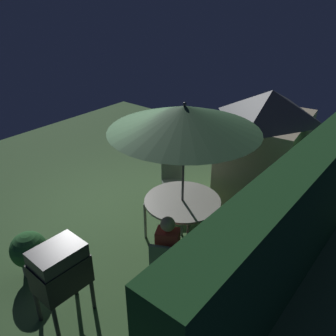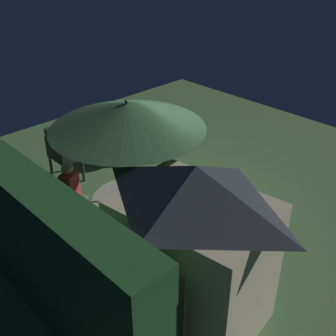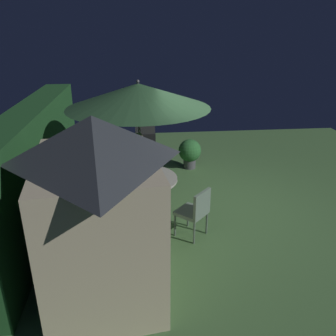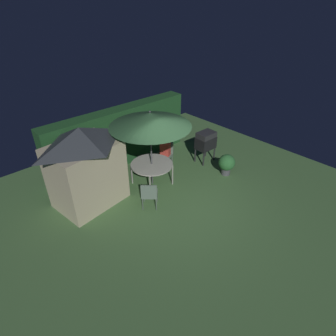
{
  "view_description": "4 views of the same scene",
  "coord_description": "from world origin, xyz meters",
  "px_view_note": "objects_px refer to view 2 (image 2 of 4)",
  "views": [
    {
      "loc": [
        4.16,
        4.73,
        4.19
      ],
      "look_at": [
        -0.31,
        1.09,
        1.19
      ],
      "focal_mm": 37.38,
      "sensor_mm": 36.0,
      "label": 1
    },
    {
      "loc": [
        -4.86,
        5.34,
        4.87
      ],
      "look_at": [
        0.06,
        0.53,
        0.88
      ],
      "focal_mm": 44.5,
      "sensor_mm": 36.0,
      "label": 2
    },
    {
      "loc": [
        -6.03,
        1.68,
        3.4
      ],
      "look_at": [
        -0.08,
        1.07,
        0.96
      ],
      "focal_mm": 36.71,
      "sensor_mm": 36.0,
      "label": 3
    },
    {
      "loc": [
        -4.88,
        -4.36,
        5.41
      ],
      "look_at": [
        -0.08,
        0.84,
        0.96
      ],
      "focal_mm": 29.3,
      "sensor_mm": 36.0,
      "label": 4
    }
  ],
  "objects_px": {
    "patio_table": "(132,200)",
    "chair_near_shed": "(67,197)",
    "garden_shed": "(193,246)",
    "patio_umbrella": "(127,116)",
    "bbq_grill": "(64,145)",
    "chair_far_side": "(202,209)",
    "potted_plant_by_shed": "(111,148)",
    "person_in_red": "(69,185)"
  },
  "relations": [
    {
      "from": "chair_far_side",
      "to": "patio_umbrella",
      "type": "bearing_deg",
      "value": 46.55
    },
    {
      "from": "patio_table",
      "to": "patio_umbrella",
      "type": "height_order",
      "value": "patio_umbrella"
    },
    {
      "from": "chair_near_shed",
      "to": "patio_table",
      "type": "bearing_deg",
      "value": -153.16
    },
    {
      "from": "patio_umbrella",
      "to": "potted_plant_by_shed",
      "type": "distance_m",
      "value": 3.26
    },
    {
      "from": "garden_shed",
      "to": "potted_plant_by_shed",
      "type": "xyz_separation_m",
      "value": [
        4.29,
        -1.9,
        -0.82
      ]
    },
    {
      "from": "potted_plant_by_shed",
      "to": "bbq_grill",
      "type": "bearing_deg",
      "value": 82.42
    },
    {
      "from": "chair_far_side",
      "to": "potted_plant_by_shed",
      "type": "height_order",
      "value": "chair_far_side"
    },
    {
      "from": "garden_shed",
      "to": "potted_plant_by_shed",
      "type": "distance_m",
      "value": 4.76
    },
    {
      "from": "patio_table",
      "to": "chair_near_shed",
      "type": "distance_m",
      "value": 1.34
    },
    {
      "from": "garden_shed",
      "to": "patio_table",
      "type": "xyz_separation_m",
      "value": [
        1.98,
        -0.58,
        -0.53
      ]
    },
    {
      "from": "chair_near_shed",
      "to": "potted_plant_by_shed",
      "type": "bearing_deg",
      "value": -59.25
    },
    {
      "from": "patio_umbrella",
      "to": "chair_near_shed",
      "type": "distance_m",
      "value": 2.23
    },
    {
      "from": "patio_umbrella",
      "to": "bbq_grill",
      "type": "distance_m",
      "value": 2.88
    },
    {
      "from": "bbq_grill",
      "to": "chair_far_side",
      "type": "bearing_deg",
      "value": -167.85
    },
    {
      "from": "chair_far_side",
      "to": "person_in_red",
      "type": "bearing_deg",
      "value": 36.7
    },
    {
      "from": "bbq_grill",
      "to": "potted_plant_by_shed",
      "type": "bearing_deg",
      "value": -97.58
    },
    {
      "from": "patio_umbrella",
      "to": "chair_far_side",
      "type": "relative_size",
      "value": 2.88
    },
    {
      "from": "garden_shed",
      "to": "chair_near_shed",
      "type": "bearing_deg",
      "value": 0.21
    },
    {
      "from": "patio_table",
      "to": "potted_plant_by_shed",
      "type": "bearing_deg",
      "value": -29.57
    },
    {
      "from": "potted_plant_by_shed",
      "to": "person_in_red",
      "type": "relative_size",
      "value": 0.61
    },
    {
      "from": "patio_table",
      "to": "person_in_red",
      "type": "xyz_separation_m",
      "value": [
        1.1,
        0.56,
        0.05
      ]
    },
    {
      "from": "patio_table",
      "to": "patio_umbrella",
      "type": "bearing_deg",
      "value": 94.76
    },
    {
      "from": "garden_shed",
      "to": "person_in_red",
      "type": "height_order",
      "value": "garden_shed"
    },
    {
      "from": "garden_shed",
      "to": "chair_near_shed",
      "type": "xyz_separation_m",
      "value": [
        3.16,
        0.01,
        -0.74
      ]
    },
    {
      "from": "garden_shed",
      "to": "bbq_grill",
      "type": "height_order",
      "value": "garden_shed"
    },
    {
      "from": "garden_shed",
      "to": "person_in_red",
      "type": "bearing_deg",
      "value": -0.5
    },
    {
      "from": "patio_table",
      "to": "person_in_red",
      "type": "relative_size",
      "value": 1.09
    },
    {
      "from": "garden_shed",
      "to": "patio_umbrella",
      "type": "height_order",
      "value": "patio_umbrella"
    },
    {
      "from": "chair_far_side",
      "to": "potted_plant_by_shed",
      "type": "distance_m",
      "value": 3.19
    },
    {
      "from": "bbq_grill",
      "to": "person_in_red",
      "type": "relative_size",
      "value": 0.95
    },
    {
      "from": "patio_umbrella",
      "to": "bbq_grill",
      "type": "xyz_separation_m",
      "value": [
        2.46,
        -0.18,
        -1.48
      ]
    },
    {
      "from": "bbq_grill",
      "to": "chair_far_side",
      "type": "xyz_separation_m",
      "value": [
        -3.31,
        -0.71,
        -0.33
      ]
    },
    {
      "from": "bbq_grill",
      "to": "person_in_red",
      "type": "distance_m",
      "value": 1.55
    },
    {
      "from": "person_in_red",
      "to": "potted_plant_by_shed",
      "type": "bearing_deg",
      "value": -57.05
    },
    {
      "from": "garden_shed",
      "to": "patio_umbrella",
      "type": "distance_m",
      "value": 2.32
    },
    {
      "from": "person_in_red",
      "to": "patio_table",
      "type": "bearing_deg",
      "value": -153.16
    },
    {
      "from": "garden_shed",
      "to": "bbq_grill",
      "type": "distance_m",
      "value": 4.52
    },
    {
      "from": "patio_table",
      "to": "potted_plant_by_shed",
      "type": "height_order",
      "value": "patio_table"
    },
    {
      "from": "garden_shed",
      "to": "potted_plant_by_shed",
      "type": "height_order",
      "value": "garden_shed"
    },
    {
      "from": "chair_near_shed",
      "to": "potted_plant_by_shed",
      "type": "distance_m",
      "value": 2.22
    },
    {
      "from": "garden_shed",
      "to": "bbq_grill",
      "type": "bearing_deg",
      "value": -9.81
    },
    {
      "from": "patio_umbrella",
      "to": "person_in_red",
      "type": "xyz_separation_m",
      "value": [
        1.1,
        0.56,
        -1.54
      ]
    }
  ]
}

